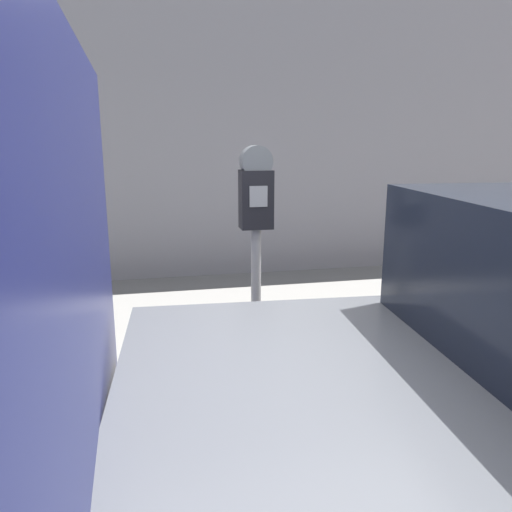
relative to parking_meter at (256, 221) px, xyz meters
The scene contains 3 objects.
sidewalk 1.57m from the parking_meter, 77.72° to the left, with size 24.00×2.80×0.14m.
building_facade 4.11m from the parking_meter, 86.62° to the left, with size 24.00×0.30×6.62m.
parking_meter is the anchor object (origin of this frame).
Camera 1 is at (-0.82, -1.67, 1.77)m, focal length 35.00 mm.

